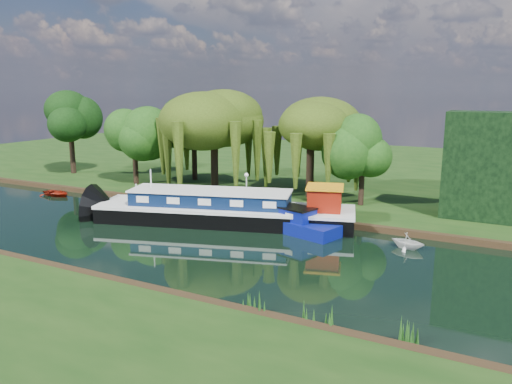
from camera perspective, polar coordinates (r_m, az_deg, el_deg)
The scene contains 16 objects.
ground at distance 35.14m, azimuth -10.13°, elevation -5.15°, with size 120.00×120.00×0.00m, color black.
far_bank at distance 64.67m, azimuth 8.63°, elevation 2.87°, with size 120.00×52.00×0.45m, color black.
dutch_barge at distance 38.09m, azimuth -3.40°, elevation -2.05°, with size 20.04×9.92×4.14m.
narrowboat at distance 38.12m, azimuth 0.59°, elevation -2.53°, with size 13.50×5.88×1.95m.
red_dinghy at distance 51.53m, azimuth -21.80°, elevation -0.39°, with size 2.31×3.24×0.67m, color maroon.
white_cruiser at distance 33.78m, azimuth 16.90°, elevation -6.19°, with size 1.87×2.17×1.14m, color silver.
willow_left at distance 47.19m, azimuth -4.85°, elevation 7.99°, with size 7.55×7.55×9.05m.
willow_right at distance 44.59m, azimuth 6.29°, elevation 6.83°, with size 6.60×6.60×8.04m.
tree_far_left at distance 52.33m, azimuth -13.79°, elevation 6.57°, with size 4.71×4.71×7.60m.
tree_far_back at distance 61.05m, azimuth -20.50°, elevation 7.54°, with size 5.04×5.04×8.47m.
tree_far_mid at distance 53.60m, azimuth -7.14°, elevation 7.26°, with size 4.88×4.88×7.99m.
tree_far_right at distance 42.29m, azimuth 12.13°, elevation 4.51°, with size 3.99×3.99×6.53m.
conifer_hedge at distance 40.84m, azimuth 24.90°, elevation 2.70°, with size 6.00×3.00×8.00m, color black.
lamppost at distance 42.85m, azimuth -1.10°, elevation 1.43°, with size 0.36×0.36×2.56m.
mooring_posts at distance 41.86m, azimuth -3.68°, elevation -0.90°, with size 19.16×0.16×1.00m.
reeds_near at distance 25.34m, azimuth -8.31°, elevation -10.57°, with size 33.70×1.50×1.10m.
Camera 1 is at (20.86, -26.40, 10.16)m, focal length 35.00 mm.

